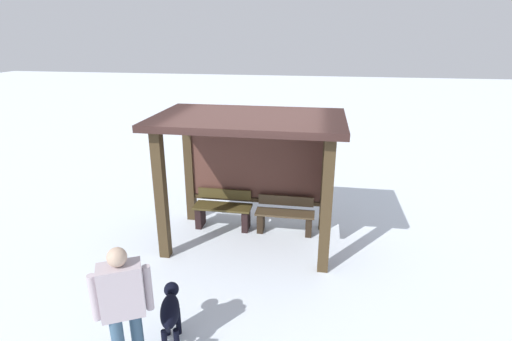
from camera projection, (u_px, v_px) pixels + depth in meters
name	position (u px, v px, depth m)	size (l,w,h in m)	color
ground_plane	(250.00, 241.00, 7.39)	(60.00, 60.00, 0.00)	white
bus_shelter	(256.00, 146.00, 6.94)	(3.24, 1.99, 2.39)	#3E2F1B
bench_left_inside	(223.00, 211.00, 7.80)	(1.14, 0.41, 0.76)	#44391B
bench_center_inside	(285.00, 217.00, 7.62)	(1.14, 0.36, 0.71)	#483A27
person_walking	(123.00, 301.00, 4.27)	(0.62, 0.44, 1.61)	#B5A7AF
dog	(170.00, 311.00, 4.82)	(0.40, 0.87, 0.66)	black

